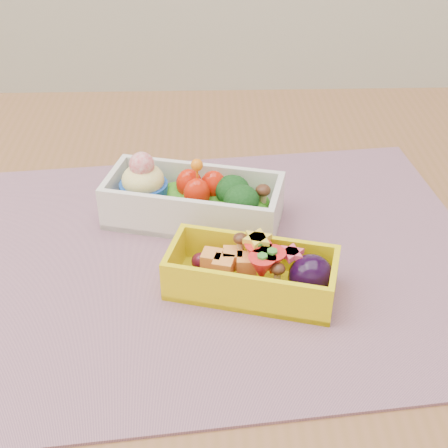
{
  "coord_description": "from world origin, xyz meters",
  "views": [
    {
      "loc": [
        -0.0,
        -0.54,
        1.14
      ],
      "look_at": [
        0.01,
        -0.03,
        0.79
      ],
      "focal_mm": 51.16,
      "sensor_mm": 36.0,
      "label": 1
    }
  ],
  "objects_px": {
    "placemat": "(217,259)",
    "bento_white": "(192,200)",
    "bento_yellow": "(255,272)",
    "table": "(212,311)"
  },
  "relations": [
    {
      "from": "placemat",
      "to": "bento_white",
      "type": "height_order",
      "value": "bento_white"
    },
    {
      "from": "table",
      "to": "bento_white",
      "type": "xyz_separation_m",
      "value": [
        -0.02,
        0.04,
        0.13
      ]
    },
    {
      "from": "table",
      "to": "placemat",
      "type": "bearing_deg",
      "value": -81.98
    },
    {
      "from": "bento_yellow",
      "to": "bento_white",
      "type": "bearing_deg",
      "value": 131.28
    },
    {
      "from": "placemat",
      "to": "bento_white",
      "type": "xyz_separation_m",
      "value": [
        -0.02,
        0.07,
        0.03
      ]
    },
    {
      "from": "placemat",
      "to": "bento_yellow",
      "type": "xyz_separation_m",
      "value": [
        0.03,
        -0.05,
        0.02
      ]
    },
    {
      "from": "table",
      "to": "placemat",
      "type": "xyz_separation_m",
      "value": [
        0.0,
        -0.03,
        0.1
      ]
    },
    {
      "from": "placemat",
      "to": "bento_yellow",
      "type": "height_order",
      "value": "bento_yellow"
    },
    {
      "from": "bento_white",
      "to": "bento_yellow",
      "type": "bearing_deg",
      "value": -49.69
    },
    {
      "from": "table",
      "to": "bento_white",
      "type": "bearing_deg",
      "value": 118.95
    }
  ]
}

